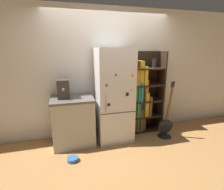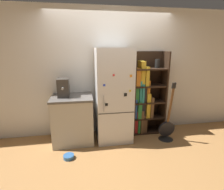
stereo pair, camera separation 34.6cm
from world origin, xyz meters
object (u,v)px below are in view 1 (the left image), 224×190
(guitar, at_px, (165,129))
(pet_bowl, at_px, (73,159))
(refrigerator, at_px, (114,95))
(bookshelf, at_px, (142,97))
(espresso_machine, at_px, (63,89))

(guitar, bearing_deg, pet_bowl, -170.28)
(refrigerator, height_order, bookshelf, refrigerator)
(refrigerator, height_order, pet_bowl, refrigerator)
(refrigerator, relative_size, guitar, 1.51)
(refrigerator, relative_size, bookshelf, 1.04)
(bookshelf, relative_size, pet_bowl, 9.50)
(guitar, relative_size, pet_bowl, 6.56)
(bookshelf, distance_m, guitar, 0.83)
(bookshelf, bearing_deg, guitar, -51.34)
(pet_bowl, bearing_deg, bookshelf, 26.07)
(bookshelf, xyz_separation_m, guitar, (0.35, -0.44, -0.61))
(espresso_machine, xyz_separation_m, pet_bowl, (0.07, -0.64, -1.06))
(bookshelf, xyz_separation_m, espresso_machine, (-1.64, -0.13, 0.31))
(guitar, xyz_separation_m, pet_bowl, (-1.93, -0.33, -0.14))
(refrigerator, height_order, guitar, refrigerator)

